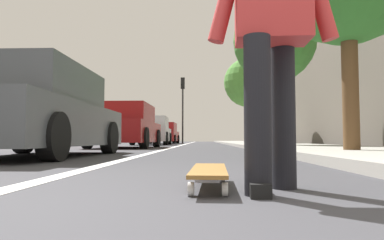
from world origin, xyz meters
TOP-DOWN VIEW (x-y plane):
  - ground_plane at (10.00, 0.00)m, footprint 80.00×80.00m
  - lane_stripe_white at (20.00, 1.05)m, footprint 52.00×0.16m
  - sidewalk_curb at (18.00, -2.93)m, footprint 52.00×3.20m
  - building_facade at (22.00, -6.02)m, footprint 40.00×1.20m
  - skateboard at (1.00, -0.09)m, footprint 0.85×0.23m
  - skater_person at (0.85, -0.44)m, footprint 0.46×0.72m
  - parked_car_near at (4.67, 2.76)m, footprint 4.24×2.03m
  - parked_car_mid at (10.96, 2.65)m, footprint 4.23×2.04m
  - parked_car_far at (17.74, 2.73)m, footprint 4.19×1.98m
  - parked_car_end at (23.83, 2.73)m, footprint 4.05×1.91m
  - traffic_light at (23.94, 1.45)m, footprint 0.33×0.28m
  - street_tree_mid at (11.11, -2.53)m, footprint 2.86×2.86m
  - street_tree_far at (18.20, -2.53)m, footprint 2.71×2.71m
  - pedestrian_distant at (14.80, -2.34)m, footprint 0.48×0.74m

SIDE VIEW (x-z plane):
  - ground_plane at x=10.00m, z-range 0.00..0.00m
  - lane_stripe_white at x=20.00m, z-range 0.00..0.01m
  - sidewalk_curb at x=18.00m, z-range 0.00..0.11m
  - skateboard at x=1.00m, z-range 0.04..0.15m
  - parked_car_end at x=23.83m, z-range -0.04..1.44m
  - parked_car_near at x=4.67m, z-range -0.03..1.45m
  - parked_car_mid at x=10.96m, z-range -0.02..1.47m
  - parked_car_far at x=17.74m, z-range -0.02..1.48m
  - skater_person at x=0.85m, z-range 0.12..1.76m
  - pedestrian_distant at x=14.80m, z-range 0.12..1.82m
  - traffic_light at x=23.94m, z-range 0.87..5.61m
  - street_tree_far at x=18.20m, z-range 1.01..5.79m
  - street_tree_mid at x=11.11m, z-range 1.12..6.27m
  - building_facade at x=22.00m, z-range 0.00..12.47m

